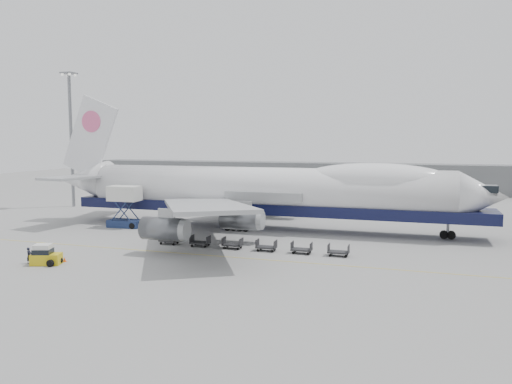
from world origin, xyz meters
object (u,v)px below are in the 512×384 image
(catering_truck, at_px, (125,204))
(airliner, at_px, (268,190))
(ground_worker, at_px, (29,255))
(baggage_tug, at_px, (45,256))

(catering_truck, bearing_deg, airliner, 11.73)
(catering_truck, xyz_separation_m, ground_worker, (2.50, -22.02, -2.59))
(airliner, height_order, baggage_tug, airliner)
(airliner, height_order, ground_worker, airliner)
(airliner, xyz_separation_m, baggage_tug, (-16.02, -26.89, -4.68))
(baggage_tug, xyz_separation_m, ground_worker, (-1.88, -0.16, -0.09))
(ground_worker, bearing_deg, airliner, -42.51)
(baggage_tug, bearing_deg, airliner, 40.20)
(catering_truck, height_order, ground_worker, catering_truck)
(catering_truck, distance_m, ground_worker, 22.31)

